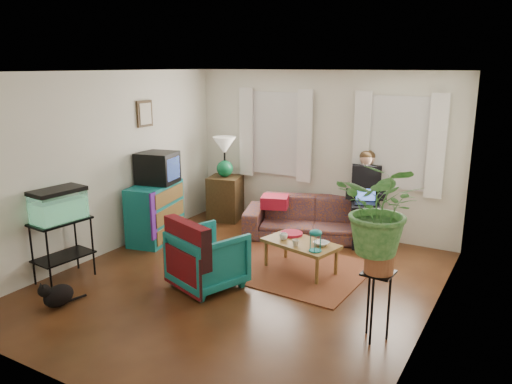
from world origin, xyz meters
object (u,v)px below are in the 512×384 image
Objects in this scene: dresser at (155,212)px; aquarium_stand at (63,250)px; plant_stand at (376,306)px; sofa at (314,212)px; coffee_table at (300,256)px; side_table at (225,198)px; armchair at (208,256)px.

aquarium_stand is (-0.01, -1.73, -0.05)m from dresser.
plant_stand is at bearing 13.95° from aquarium_stand.
dresser is (-2.09, -1.34, 0.03)m from sofa.
coffee_table is (0.38, -1.31, -0.22)m from sofa.
aquarium_stand reaches higher than side_table.
sofa is at bearing 20.38° from dresser.
armchair is at bearing 175.08° from plant_stand.
side_table is at bearing 159.93° from coffee_table.
sofa is 3.00× the size of plant_stand.
plant_stand is at bearing -28.93° from dresser.
side_table is 1.07× the size of plant_stand.
aquarium_stand is (-2.10, -3.07, -0.03)m from sofa.
sofa is 2.79× the size of side_table.
aquarium_stand is 1.10× the size of plant_stand.
dresser reaches higher than side_table.
side_table is 0.98× the size of armchair.
plant_stand is at bearing -165.49° from armchair.
coffee_table is at bearing -11.62° from dresser.
side_table is 3.21m from aquarium_stand.
side_table reaches higher than plant_stand.
armchair reaches higher than aquarium_stand.
sofa is at bearing 120.01° from coffee_table.
sofa is 2.20× the size of coffee_table.
coffee_table is (2.14, -1.43, -0.18)m from side_table.
armchair is (1.69, -0.97, -0.05)m from dresser.
dresser is (-0.34, -1.45, 0.06)m from side_table.
sofa reaches higher than armchair.
aquarium_stand reaches higher than coffee_table.
aquarium_stand is 1.00× the size of armchair.
armchair is at bearing -114.64° from coffee_table.
side_table is at bearing 156.27° from sofa.
sofa is 2.16× the size of dresser.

